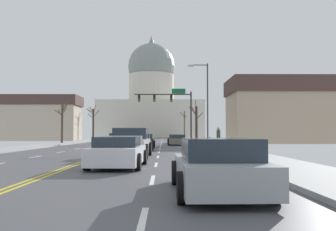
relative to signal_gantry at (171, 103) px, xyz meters
The scene contains 22 objects.
ground 17.84m from the signal_gantry, 106.60° to the right, with size 20.00×180.00×0.20m.
signal_gantry is the anchor object (origin of this frame).
street_lamp_right 14.73m from the signal_gantry, 77.84° to the right, with size 2.03×0.24×8.15m.
capitol_building 63.98m from the signal_gantry, 94.37° to the left, with size 30.56×23.44×31.42m.
sedan_near_00 6.36m from the signal_gantry, 82.58° to the right, with size 2.23×4.74×1.15m.
sedan_near_01 11.21m from the signal_gantry, 87.25° to the right, with size 2.11×4.47×1.15m.
sedan_near_02 17.64m from the signal_gantry, 99.82° to the right, with size 2.08×4.53×1.25m.
sedan_near_03 24.43m from the signal_gantry, 96.80° to the right, with size 1.98×4.43×1.24m.
pickup_truck_near_04 30.63m from the signal_gantry, 95.64° to the right, with size 2.45×5.36×1.65m.
sedan_near_05 36.85m from the signal_gantry, 94.49° to the right, with size 2.19×4.48×1.22m.
sedan_near_06 43.13m from the signal_gantry, 89.70° to the right, with size 2.06×4.48×1.26m.
sedan_oncoming_00 9.28m from the signal_gantry, 147.45° to the left, with size 2.19×4.66×1.12m.
sedan_oncoming_01 19.99m from the signal_gantry, 121.14° to the left, with size 2.19×4.44×1.28m.
sedan_oncoming_02 29.50m from the signal_gantry, 110.33° to the left, with size 2.01×4.48×1.23m.
flank_building_00 26.04m from the signal_gantry, 150.01° to the left, with size 13.99×6.70×7.69m.
flank_building_01 14.31m from the signal_gantry, ahead, with size 12.96×8.76×8.49m.
bare_tree_00 5.24m from the signal_gantry, 43.69° to the right, with size 1.85×1.67×5.39m.
bare_tree_01 21.57m from the signal_gantry, 130.15° to the left, with size 2.51×1.90×6.20m.
bare_tree_02 35.56m from the signal_gantry, 83.92° to the left, with size 1.60×1.98×6.25m.
bare_tree_03 14.84m from the signal_gantry, 157.08° to the right, with size 1.99×1.47×5.30m.
pedestrian_00 18.86m from the signal_gantry, 77.77° to the right, with size 0.35×0.34×1.72m.
bicycle_parked 16.63m from the signal_gantry, 77.63° to the right, with size 0.12×1.77×0.85m.
Camera 1 is at (3.83, -35.19, 1.39)m, focal length 40.01 mm.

